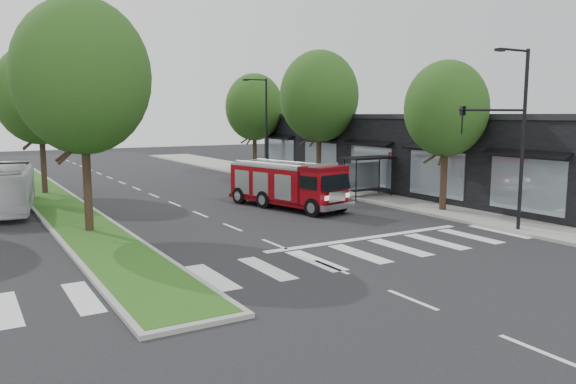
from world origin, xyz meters
The scene contains 14 objects.
ground centered at (0.00, 0.00, 0.00)m, with size 140.00×140.00×0.00m, color black.
sidewalk_right centered at (12.50, 10.00, 0.07)m, with size 5.00×80.00×0.15m, color gray.
median centered at (-6.00, 18.00, 0.08)m, with size 3.00×50.00×0.15m.
storefront_row centered at (17.00, 10.00, 2.50)m, with size 8.00×30.00×5.00m, color black.
bus_shelter centered at (11.20, 8.15, 2.04)m, with size 3.20×1.60×2.61m.
tree_right_near centered at (11.50, 2.00, 5.51)m, with size 4.40×4.40×8.05m.
tree_right_mid centered at (11.50, 14.00, 6.49)m, with size 5.60×5.60×9.72m.
tree_right_far centered at (11.50, 24.00, 5.84)m, with size 5.00×5.00×8.73m.
tree_median_near centered at (-6.00, 6.00, 6.81)m, with size 5.80×5.80×10.16m.
tree_median_far centered at (-6.00, 20.00, 6.49)m, with size 5.60×5.60×9.72m.
streetlight_right_near centered at (9.61, -3.50, 4.67)m, with size 4.08×0.22×8.00m.
streetlight_right_far centered at (10.35, 20.00, 4.48)m, with size 2.11×0.20×8.00m.
fire_engine centered at (5.00, 7.45, 1.29)m, with size 4.03×8.08×2.69m.
city_bus centered at (-8.50, 14.31, 1.27)m, with size 2.14×9.15×2.55m, color silver.
Camera 1 is at (-10.84, -19.38, 5.22)m, focal length 35.00 mm.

